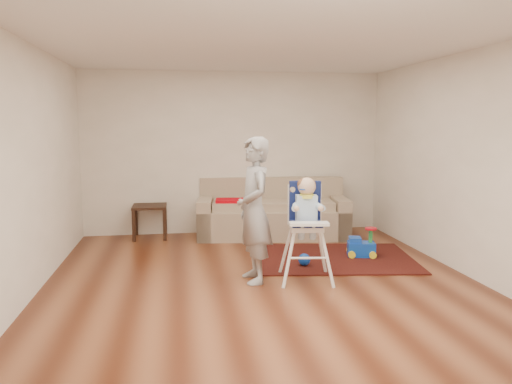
{
  "coord_description": "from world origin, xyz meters",
  "views": [
    {
      "loc": [
        -0.96,
        -5.62,
        1.83
      ],
      "look_at": [
        0.0,
        0.4,
        1.0
      ],
      "focal_mm": 35.0,
      "sensor_mm": 36.0,
      "label": 1
    }
  ],
  "objects": [
    {
      "name": "ride_on_toy",
      "position": [
        1.54,
        0.8,
        0.22
      ],
      "size": [
        0.42,
        0.34,
        0.41
      ],
      "primitive_type": null,
      "rotation": [
        0.0,
        0.0,
        -0.23
      ],
      "color": "blue",
      "rests_on": "area_rug"
    },
    {
      "name": "adult",
      "position": [
        -0.09,
        -0.01,
        0.84
      ],
      "size": [
        0.48,
        0.66,
        1.69
      ],
      "primitive_type": "imported",
      "rotation": [
        0.0,
        0.0,
        -1.44
      ],
      "color": "#9A9B9D",
      "rests_on": "ground"
    },
    {
      "name": "area_rug",
      "position": [
        1.16,
        0.79,
        0.01
      ],
      "size": [
        2.3,
        1.85,
        0.02
      ],
      "primitive_type": "cube",
      "rotation": [
        0.0,
        0.0,
        -0.14
      ],
      "color": "black",
      "rests_on": "ground"
    },
    {
      "name": "high_chair",
      "position": [
        0.52,
        -0.08,
        0.59
      ],
      "size": [
        0.64,
        0.64,
        1.23
      ],
      "rotation": [
        0.0,
        0.0,
        -0.14
      ],
      "color": "white",
      "rests_on": "ground"
    },
    {
      "name": "sofa",
      "position": [
        0.58,
        2.3,
        0.47
      ],
      "size": [
        2.52,
        1.28,
        0.93
      ],
      "rotation": [
        0.0,
        0.0,
        -0.12
      ],
      "color": "tan",
      "rests_on": "ground"
    },
    {
      "name": "room_envelope",
      "position": [
        0.0,
        0.53,
        1.88
      ],
      "size": [
        5.04,
        5.52,
        2.72
      ],
      "color": "silver",
      "rests_on": "ground"
    },
    {
      "name": "ground",
      "position": [
        0.0,
        0.0,
        0.0
      ],
      "size": [
        5.5,
        5.5,
        0.0
      ],
      "primitive_type": "plane",
      "color": "#471D0E",
      "rests_on": "ground"
    },
    {
      "name": "side_table",
      "position": [
        -1.41,
        2.48,
        0.27
      ],
      "size": [
        0.54,
        0.54,
        0.54
      ],
      "primitive_type": null,
      "color": "black",
      "rests_on": "ground"
    },
    {
      "name": "toy_ball",
      "position": [
        0.64,
        0.47,
        0.1
      ],
      "size": [
        0.16,
        0.16,
        0.16
      ],
      "primitive_type": "sphere",
      "color": "blue",
      "rests_on": "area_rug"
    }
  ]
}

